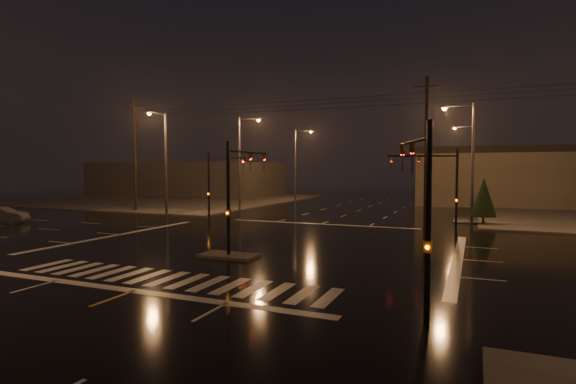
{
  "coord_description": "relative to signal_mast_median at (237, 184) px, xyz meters",
  "views": [
    {
      "loc": [
        11.76,
        -24.08,
        4.59
      ],
      "look_at": [
        0.04,
        3.89,
        3.0
      ],
      "focal_mm": 28.0,
      "sensor_mm": 36.0,
      "label": 1
    }
  ],
  "objects": [
    {
      "name": "conifer_0",
      "position": [
        12.37,
        18.6,
        -1.47
      ],
      "size": [
        2.02,
        2.02,
        3.86
      ],
      "color": "black",
      "rests_on": "ground"
    },
    {
      "name": "sidewalk_nw",
      "position": [
        -30.0,
        33.07,
        -3.69
      ],
      "size": [
        36.0,
        36.0,
        0.12
      ],
      "primitive_type": "cube",
      "color": "#43403C",
      "rests_on": "ground"
    },
    {
      "name": "utility_pole_0",
      "position": [
        -22.0,
        17.07,
        2.38
      ],
      "size": [
        2.2,
        0.32,
        12.0
      ],
      "color": "black",
      "rests_on": "ground"
    },
    {
      "name": "signal_mast_nw",
      "position": [
        -9.5,
        13.21,
        0.04
      ],
      "size": [
        4.84,
        1.86,
        6.0
      ],
      "color": "black",
      "rests_on": "ground"
    },
    {
      "name": "signal_mast_se",
      "position": [
        10.23,
        -6.68,
        -0.04
      ],
      "size": [
        1.55,
        3.87,
        6.0
      ],
      "color": "black",
      "rests_on": "ground"
    },
    {
      "name": "ground",
      "position": [
        -0.0,
        3.07,
        -3.75
      ],
      "size": [
        140.0,
        140.0,
        0.0
      ],
      "primitive_type": "plane",
      "color": "black",
      "rests_on": "ground"
    },
    {
      "name": "car_crossing",
      "position": [
        -25.2,
        4.53,
        -3.08
      ],
      "size": [
        4.29,
        2.8,
        1.34
      ],
      "primitive_type": "imported",
      "rotation": [
        0.0,
        0.0,
        1.95
      ],
      "color": "#585B5F",
      "rests_on": "ground"
    },
    {
      "name": "streetlight_4",
      "position": [
        11.18,
        39.07,
        2.05
      ],
      "size": [
        2.77,
        0.32,
        10.0
      ],
      "color": "#38383A",
      "rests_on": "ground"
    },
    {
      "name": "streetlight_1",
      "position": [
        -11.18,
        21.07,
        2.05
      ],
      "size": [
        2.77,
        0.32,
        10.0
      ],
      "color": "#38383A",
      "rests_on": "ground"
    },
    {
      "name": "commercial_block",
      "position": [
        -35.0,
        45.07,
        -0.95
      ],
      "size": [
        30.0,
        18.0,
        5.6
      ],
      "primitive_type": "cube",
      "color": "#3B3633",
      "rests_on": "ground"
    },
    {
      "name": "utility_pole_1",
      "position": [
        8.0,
        17.07,
        2.38
      ],
      "size": [
        2.2,
        0.32,
        12.0
      ],
      "color": "black",
      "rests_on": "ground"
    },
    {
      "name": "streetlight_3",
      "position": [
        11.18,
        19.07,
        2.05
      ],
      "size": [
        2.77,
        0.32,
        10.0
      ],
      "color": "#38383A",
      "rests_on": "ground"
    },
    {
      "name": "streetlight_5",
      "position": [
        -16.0,
        14.26,
        2.05
      ],
      "size": [
        0.32,
        2.77,
        10.0
      ],
      "color": "#38383A",
      "rests_on": "ground"
    },
    {
      "name": "signal_mast_ne",
      "position": [
        9.5,
        13.21,
        0.04
      ],
      "size": [
        4.84,
        1.86,
        6.0
      ],
      "color": "black",
      "rests_on": "ground"
    },
    {
      "name": "streetlight_2",
      "position": [
        -11.18,
        37.07,
        2.05
      ],
      "size": [
        2.77,
        0.32,
        10.0
      ],
      "color": "#38383A",
      "rests_on": "ground"
    },
    {
      "name": "stop_bar_far",
      "position": [
        -0.0,
        14.07,
        -3.75
      ],
      "size": [
        16.0,
        0.5,
        0.01
      ],
      "primitive_type": "cube",
      "color": "beige",
      "rests_on": "ground"
    },
    {
      "name": "crosswalk",
      "position": [
        -0.0,
        -5.93,
        -3.75
      ],
      "size": [
        15.0,
        2.6,
        0.01
      ],
      "primitive_type": "cube",
      "color": "beige",
      "rests_on": "ground"
    },
    {
      "name": "stop_bar_near",
      "position": [
        -0.0,
        -7.93,
        -3.75
      ],
      "size": [
        16.0,
        0.5,
        0.01
      ],
      "primitive_type": "cube",
      "color": "beige",
      "rests_on": "ground"
    },
    {
      "name": "median_island",
      "position": [
        -0.0,
        -0.93,
        -3.68
      ],
      "size": [
        3.0,
        1.6,
        0.15
      ],
      "primitive_type": "cube",
      "color": "#43403C",
      "rests_on": "ground"
    },
    {
      "name": "signal_mast_median",
      "position": [
        0.0,
        0.0,
        0.0
      ],
      "size": [
        0.25,
        4.59,
        6.0
      ],
      "color": "black",
      "rests_on": "ground"
    }
  ]
}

